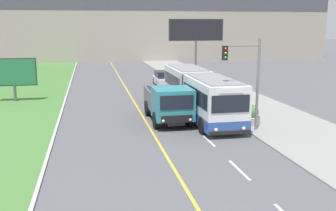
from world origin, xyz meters
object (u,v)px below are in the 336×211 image
(city_bus, at_px, (199,93))
(billboard_large, at_px, (196,33))
(billboard_small, at_px, (13,73))
(planter_round_near, at_px, (251,116))
(planter_round_second, at_px, (231,105))
(car_distant, at_px, (164,78))
(traffic_light_mast, at_px, (247,73))
(dump_truck, at_px, (170,105))

(city_bus, xyz_separation_m, billboard_large, (3.72, 14.61, 3.87))
(city_bus, xyz_separation_m, billboard_small, (-13.52, 7.51, 0.84))
(planter_round_near, relative_size, planter_round_second, 1.01)
(car_distant, relative_size, traffic_light_mast, 0.79)
(car_distant, bearing_deg, planter_round_near, -82.79)
(dump_truck, distance_m, car_distant, 16.48)
(billboard_large, xyz_separation_m, planter_round_near, (-1.36, -18.35, -4.77))
(car_distant, xyz_separation_m, traffic_light_mast, (1.33, -18.99, 2.79))
(city_bus, bearing_deg, billboard_small, 150.96)
(billboard_large, relative_size, billboard_small, 1.87)
(car_distant, distance_m, planter_round_second, 14.38)
(car_distant, distance_m, billboard_small, 15.20)
(traffic_light_mast, bearing_deg, city_bus, 106.13)
(planter_round_near, bearing_deg, car_distant, 97.21)
(billboard_large, bearing_deg, planter_round_near, -94.25)
(dump_truck, bearing_deg, planter_round_second, 22.88)
(planter_round_near, distance_m, planter_round_second, 3.54)
(traffic_light_mast, height_order, billboard_large, billboard_large)
(city_bus, bearing_deg, dump_truck, -138.39)
(city_bus, relative_size, car_distant, 2.97)
(dump_truck, bearing_deg, billboard_small, 138.41)
(planter_round_second, bearing_deg, dump_truck, -157.12)
(planter_round_near, bearing_deg, billboard_small, 144.69)
(traffic_light_mast, bearing_deg, car_distant, 94.00)
(city_bus, height_order, billboard_small, billboard_small)
(traffic_light_mast, height_order, planter_round_near, traffic_light_mast)
(billboard_small, bearing_deg, planter_round_second, -25.91)
(traffic_light_mast, relative_size, planter_round_near, 4.43)
(city_bus, height_order, dump_truck, city_bus)
(car_distant, height_order, planter_round_near, car_distant)
(city_bus, bearing_deg, planter_round_near, -57.76)
(traffic_light_mast, relative_size, planter_round_second, 4.47)
(traffic_light_mast, bearing_deg, planter_round_second, 79.41)
(dump_truck, xyz_separation_m, billboard_small, (-10.99, 9.75, 1.12))
(car_distant, height_order, billboard_large, billboard_large)
(dump_truck, relative_size, traffic_light_mast, 1.14)
(car_distant, distance_m, planter_round_near, 17.89)
(billboard_small, relative_size, planter_round_near, 2.96)
(car_distant, distance_m, traffic_light_mast, 19.24)
(city_bus, height_order, planter_round_near, city_bus)
(city_bus, bearing_deg, traffic_light_mast, -73.87)
(traffic_light_mast, distance_m, planter_round_near, 3.25)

